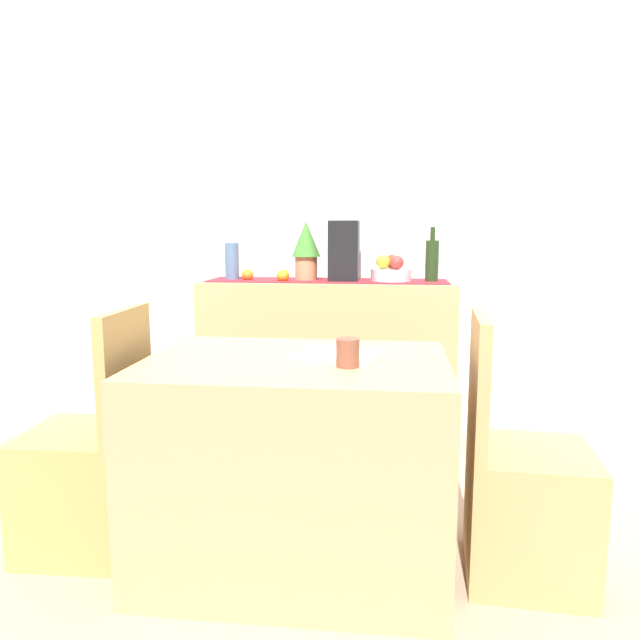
{
  "coord_description": "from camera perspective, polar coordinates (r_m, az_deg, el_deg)",
  "views": [
    {
      "loc": [
        0.31,
        -2.34,
        1.18
      ],
      "look_at": [
        -0.02,
        0.39,
        0.76
      ],
      "focal_mm": 33.6,
      "sensor_mm": 36.0,
      "label": 1
    }
  ],
  "objects": [
    {
      "name": "coffee_maker",
      "position": [
        3.27,
        2.3,
        6.57
      ],
      "size": [
        0.16,
        0.18,
        0.33
      ],
      "primitive_type": "cube",
      "color": "black",
      "rests_on": "sideboard_console"
    },
    {
      "name": "apple_rear",
      "position": [
        3.22,
        7.34,
        5.45
      ],
      "size": [
        0.07,
        0.07,
        0.07
      ],
      "primitive_type": "sphere",
      "color": "#B8322E",
      "rests_on": "fruit_bowl"
    },
    {
      "name": "fruit_bowl",
      "position": [
        3.27,
        6.78,
        4.3
      ],
      "size": [
        0.22,
        0.22,
        0.06
      ],
      "primitive_type": "cylinder",
      "color": "silver",
      "rests_on": "table_runner"
    },
    {
      "name": "wine_bottle",
      "position": [
        3.27,
        10.62,
        5.61
      ],
      "size": [
        0.07,
        0.07,
        0.29
      ],
      "color": "#213617",
      "rests_on": "sideboard_console"
    },
    {
      "name": "ceramic_vase",
      "position": [
        3.38,
        -8.38,
        5.54
      ],
      "size": [
        0.08,
        0.08,
        0.21
      ],
      "primitive_type": "cylinder",
      "color": "slate",
      "rests_on": "sideboard_console"
    },
    {
      "name": "orange_loose_mid",
      "position": [
        3.25,
        -3.56,
        4.25
      ],
      "size": [
        0.07,
        0.07,
        0.07
      ],
      "primitive_type": "sphere",
      "color": "orange",
      "rests_on": "sideboard_console"
    },
    {
      "name": "apple_center",
      "position": [
        3.32,
        6.88,
        5.57
      ],
      "size": [
        0.07,
        0.07,
        0.07
      ],
      "primitive_type": "sphere",
      "color": "red",
      "rests_on": "fruit_bowl"
    },
    {
      "name": "room_wall_rear",
      "position": [
        3.53,
        1.88,
        11.5
      ],
      "size": [
        6.4,
        0.06,
        2.7
      ],
      "primitive_type": "cube",
      "color": "silver",
      "rests_on": "ground"
    },
    {
      "name": "coffee_cup",
      "position": [
        1.93,
        2.66,
        -3.13
      ],
      "size": [
        0.08,
        0.08,
        0.09
      ],
      "primitive_type": "cylinder",
      "color": "brown",
      "rests_on": "dining_table"
    },
    {
      "name": "open_book",
      "position": [
        2.07,
        1.94,
        -3.31
      ],
      "size": [
        0.33,
        0.29,
        0.02
      ],
      "primitive_type": "cube",
      "rotation": [
        0.0,
        0.0,
        -0.32
      ],
      "color": "white",
      "rests_on": "dining_table"
    },
    {
      "name": "table_runner",
      "position": [
        3.29,
        0.72,
        3.78
      ],
      "size": [
        1.3,
        0.32,
        0.01
      ],
      "primitive_type": "cube",
      "color": "maroon",
      "rests_on": "sideboard_console"
    },
    {
      "name": "dining_table",
      "position": [
        2.16,
        -2.27,
        -13.35
      ],
      "size": [
        1.03,
        0.74,
        0.74
      ],
      "primitive_type": "cube",
      "color": "tan",
      "rests_on": "ground"
    },
    {
      "name": "orange_loose_end",
      "position": [
        3.34,
        -6.9,
        4.31
      ],
      "size": [
        0.07,
        0.07,
        0.07
      ],
      "primitive_type": "sphere",
      "color": "orange",
      "rests_on": "sideboard_console"
    },
    {
      "name": "apple_upper",
      "position": [
        3.25,
        6.04,
        5.53
      ],
      "size": [
        0.08,
        0.08,
        0.08
      ],
      "primitive_type": "sphere",
      "color": "gold",
      "rests_on": "fruit_bowl"
    },
    {
      "name": "potted_plant",
      "position": [
        3.29,
        -1.33,
        6.91
      ],
      "size": [
        0.16,
        0.16,
        0.33
      ],
      "color": "#BC7754",
      "rests_on": "sideboard_console"
    },
    {
      "name": "chair_near_window",
      "position": [
        2.44,
        -21.22,
        -13.92
      ],
      "size": [
        0.41,
        0.41,
        0.9
      ],
      "color": "tan",
      "rests_on": "ground"
    },
    {
      "name": "chair_by_corner",
      "position": [
        2.23,
        18.84,
        -16.05
      ],
      "size": [
        0.43,
        0.43,
        0.9
      ],
      "color": "tan",
      "rests_on": "ground"
    },
    {
      "name": "ground_plane",
      "position": [
        2.64,
        -0.62,
        -18.05
      ],
      "size": [
        6.4,
        6.4,
        0.02
      ],
      "primitive_type": "cube",
      "color": "tan",
      "rests_on": "ground"
    },
    {
      "name": "sideboard_console",
      "position": [
        3.36,
        0.71,
        -3.88
      ],
      "size": [
        1.39,
        0.42,
        0.89
      ],
      "primitive_type": "cube",
      "color": "tan",
      "rests_on": "ground"
    }
  ]
}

